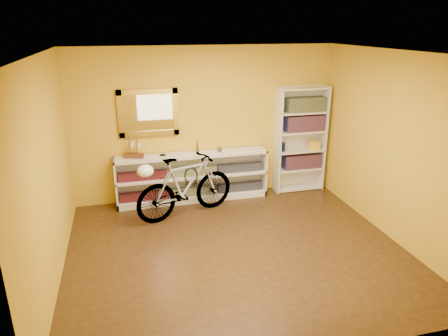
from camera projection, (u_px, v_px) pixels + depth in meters
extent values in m
cube|color=black|center=(237.00, 250.00, 5.57)|extent=(4.50, 4.00, 0.01)
cube|color=silver|center=(239.00, 53.00, 4.70)|extent=(4.50, 4.00, 0.01)
cube|color=gold|center=(205.00, 124.00, 6.97)|extent=(4.50, 0.01, 2.60)
cube|color=gold|center=(46.00, 175.00, 4.62)|extent=(0.01, 4.00, 2.60)
cube|color=gold|center=(394.00, 147.00, 5.66)|extent=(0.01, 4.00, 2.60)
cube|color=olive|center=(148.00, 113.00, 6.63)|extent=(0.98, 0.06, 0.78)
cube|color=silver|center=(254.00, 177.00, 7.51)|extent=(0.09, 0.02, 0.09)
cube|color=black|center=(193.00, 191.00, 7.09)|extent=(2.50, 0.13, 0.14)
cube|color=navy|center=(193.00, 171.00, 6.97)|extent=(2.50, 0.13, 0.14)
imported|color=black|center=(163.00, 156.00, 6.77)|extent=(0.00, 0.00, 0.00)
cone|color=brown|center=(197.00, 145.00, 6.85)|extent=(0.05, 0.05, 0.30)
sphere|color=brown|center=(220.00, 149.00, 6.98)|extent=(0.09, 0.09, 0.09)
cube|color=maroon|center=(302.00, 161.00, 7.48)|extent=(0.70, 0.22, 0.26)
cube|color=maroon|center=(304.00, 123.00, 7.24)|extent=(0.70, 0.22, 0.28)
cube|color=#184D56|center=(305.00, 104.00, 7.13)|extent=(0.70, 0.22, 0.25)
cylinder|color=navy|center=(283.00, 147.00, 7.27)|extent=(0.07, 0.07, 0.16)
cube|color=maroon|center=(291.00, 107.00, 7.11)|extent=(0.16, 0.16, 0.17)
cube|color=gold|center=(314.00, 145.00, 7.39)|extent=(0.21, 0.16, 0.15)
imported|color=silver|center=(186.00, 186.00, 6.43)|extent=(0.97, 1.76, 1.01)
ellipsoid|color=white|center=(145.00, 171.00, 5.96)|extent=(0.25, 0.24, 0.19)
torus|color=black|center=(191.00, 176.00, 6.43)|extent=(0.22, 0.02, 0.22)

